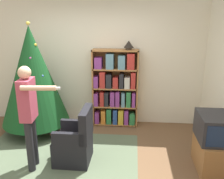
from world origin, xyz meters
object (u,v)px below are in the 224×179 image
bookshelf (116,90)px  armchair (75,143)px  christmas_tree (33,76)px  television (214,128)px  standing_person (29,110)px  table_lamp (129,45)px

bookshelf → armchair: 1.64m
bookshelf → christmas_tree: 1.69m
television → standing_person: 2.76m
television → christmas_tree: 3.37m
armchair → standing_person: size_ratio=0.57×
standing_person → table_lamp: (1.41, 1.72, 0.77)m
bookshelf → christmas_tree: bearing=-163.7°
bookshelf → christmas_tree: (-1.58, -0.46, 0.38)m
standing_person → television: bearing=90.0°
armchair → table_lamp: (0.79, 1.49, 1.41)m
christmas_tree → armchair: (1.04, -1.02, -0.85)m
television → table_lamp: 2.26m
television → standing_person: standing_person is taller
television → christmas_tree: (-3.17, 1.04, 0.47)m
bookshelf → table_lamp: size_ratio=8.16×
bookshelf → television: (1.59, -1.50, -0.09)m
standing_person → christmas_tree: bearing=-165.5°
television → bookshelf: bearing=136.6°
television → armchair: (-2.12, 0.02, -0.37)m
armchair → standing_person: (-0.61, -0.23, 0.64)m
christmas_tree → standing_person: 1.34m
christmas_tree → armchair: christmas_tree is taller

